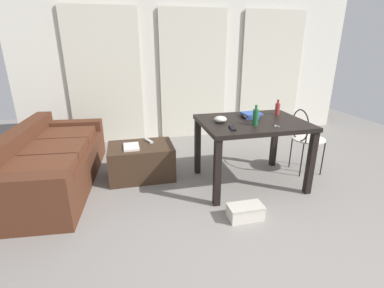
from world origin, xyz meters
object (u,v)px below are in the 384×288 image
object	(u,v)px
bottle_far	(277,108)
tv_remote_on_table	(233,128)
wire_chair	(304,134)
craft_table	(252,130)
couch	(49,163)
shoebox	(245,212)
bottle_near	(256,117)
magazine	(131,147)
scissors	(275,125)
tv_remote_primary	(149,141)
book_stack	(251,115)
coffee_table	(141,161)
bowl	(220,119)

from	to	relation	value
bottle_far	tv_remote_on_table	xyz separation A→B (m)	(-0.77, -0.45, -0.07)
wire_chair	craft_table	bearing A→B (deg)	-170.75
couch	shoebox	distance (m)	2.37
bottle_near	magazine	size ratio (longest dim) A/B	0.85
scissors	tv_remote_primary	xyz separation A→B (m)	(-1.32, 0.84, -0.36)
book_stack	shoebox	bearing A→B (deg)	-114.47
book_stack	scissors	xyz separation A→B (m)	(0.11, -0.40, -0.03)
couch	bottle_far	xyz separation A→B (m)	(2.80, -0.30, 0.59)
tv_remote_on_table	scissors	world-z (taller)	tv_remote_on_table
coffee_table	tv_remote_primary	size ratio (longest dim) A/B	4.50
coffee_table	shoebox	distance (m)	1.52
couch	magazine	bearing A→B (deg)	-5.19
bottle_near	magazine	distance (m)	1.53
scissors	shoebox	size ratio (longest dim) A/B	0.32
coffee_table	bottle_far	world-z (taller)	bottle_far
book_stack	tv_remote_primary	xyz separation A→B (m)	(-1.21, 0.44, -0.39)
book_stack	tv_remote_on_table	size ratio (longest dim) A/B	1.61
bottle_near	magazine	bearing A→B (deg)	156.13
bowl	book_stack	distance (m)	0.46
tv_remote_on_table	coffee_table	bearing A→B (deg)	153.84
wire_chair	bottle_far	size ratio (longest dim) A/B	4.53
tv_remote_on_table	craft_table	bearing A→B (deg)	47.09
tv_remote_primary	wire_chair	bearing A→B (deg)	-34.11
bottle_near	tv_remote_primary	world-z (taller)	bottle_near
craft_table	tv_remote_on_table	world-z (taller)	tv_remote_on_table
tv_remote_primary	shoebox	distance (m)	1.59
bottle_far	tv_remote_primary	size ratio (longest dim) A/B	1.06
couch	bowl	distance (m)	2.12
bowl	book_stack	xyz separation A→B (m)	(0.44, 0.14, -0.01)
book_stack	wire_chair	bearing A→B (deg)	-2.22
tv_remote_primary	shoebox	xyz separation A→B (m)	(0.81, -1.32, -0.37)
magazine	tv_remote_on_table	bearing A→B (deg)	-32.61
tv_remote_on_table	magazine	size ratio (longest dim) A/B	0.68
bottle_far	scissors	size ratio (longest dim) A/B	1.67
bottle_near	bowl	world-z (taller)	bottle_near
shoebox	bottle_far	bearing A→B (deg)	49.87
bottle_near	bottle_far	distance (m)	0.62
bowl	tv_remote_primary	xyz separation A→B (m)	(-0.78, 0.58, -0.39)
craft_table	bottle_near	bearing A→B (deg)	-106.95
bottle_far	coffee_table	bearing A→B (deg)	171.18
craft_table	bottle_far	distance (m)	0.51
book_stack	coffee_table	bearing A→B (deg)	166.86
couch	scissors	xyz separation A→B (m)	(2.53, -0.74, 0.52)
couch	shoebox	xyz separation A→B (m)	(2.02, -1.22, -0.21)
tv_remote_primary	bottle_near	bearing A→B (deg)	-55.88
coffee_table	bowl	world-z (taller)	bowl
bottle_far	tv_remote_on_table	distance (m)	0.90
couch	tv_remote_on_table	world-z (taller)	tv_remote_on_table
craft_table	book_stack	xyz separation A→B (m)	(0.05, 0.16, 0.14)
craft_table	bowl	size ratio (longest dim) A/B	8.31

